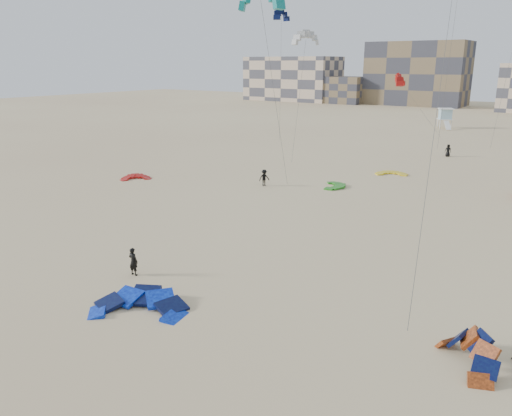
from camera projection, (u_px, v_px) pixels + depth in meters
The scene contains 17 objects.
ground at pixel (181, 296), 26.72m from camera, with size 320.00×320.00×0.00m, color beige.
kite_ground_blue at pixel (139, 310), 25.18m from camera, with size 4.85×4.96×1.25m, color blue, non-canonical shape.
kite_ground_orange at pixel (467, 365), 20.65m from camera, with size 3.28×2.46×2.22m, color #CF521A, non-canonical shape.
kite_ground_red at pixel (136, 179), 53.72m from camera, with size 2.90×3.03×0.76m, color #BB0014, non-canonical shape.
kite_ground_green at pixel (334, 187), 50.39m from camera, with size 3.06×3.24×0.42m, color #298815, non-canonical shape.
kite_ground_yellow at pixel (391, 174), 55.93m from camera, with size 3.10×3.26×0.40m, color #FFFE21, non-canonical shape.
kitesurfer_main at pixel (133, 261), 29.19m from camera, with size 0.62×0.40×1.69m, color black.
kitesurfer_c at pixel (264, 178), 50.53m from camera, with size 1.08×0.62×1.68m, color black.
kitesurfer_e at pixel (448, 150), 66.40m from camera, with size 0.80×0.52×1.64m, color black.
kite_fly_teal_a at pixel (261, 0), 41.07m from camera, with size 4.44×5.06×17.36m.
kite_fly_grey at pixel (306, 39), 59.64m from camera, with size 4.47×8.36×14.85m.
kite_fly_navy at pixel (281, 15), 73.44m from camera, with size 3.89×5.30×18.92m.
kite_fly_red at pixel (400, 81), 73.91m from camera, with size 8.02×5.89×9.88m.
lifeguard_tower_far at pixel (445, 118), 95.30m from camera, with size 3.58×5.61×3.74m.
condo_west_a at pixel (293, 79), 165.66m from camera, with size 30.00×15.00×14.00m, color beige.
condo_west_b at pixel (417, 74), 146.44m from camera, with size 28.00×14.00×18.00m, color #746146.
condo_fill_left at pixel (345, 90), 154.01m from camera, with size 12.00×10.00×8.00m, color #746146.
Camera 1 is at (17.16, -17.72, 12.02)m, focal length 35.00 mm.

